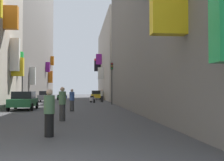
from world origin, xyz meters
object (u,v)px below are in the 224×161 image
(parked_car_grey, at_px, (46,96))
(pedestrian_mid_street, at_px, (72,100))
(scooter_silver, at_px, (92,99))
(traffic_light_far_corner, at_px, (112,76))
(traffic_light_near_corner, at_px, (22,79))
(parked_car_yellow, at_px, (96,95))
(scooter_blue, at_px, (66,97))
(scooter_green, at_px, (60,97))
(pedestrian_near_left, at_px, (49,113))
(pedestrian_near_right, at_px, (62,104))
(parked_car_green, at_px, (24,100))
(pedestrian_crossing, at_px, (102,96))

(parked_car_grey, distance_m, pedestrian_mid_street, 18.40)
(scooter_silver, relative_size, traffic_light_far_corner, 0.38)
(pedestrian_mid_street, height_order, traffic_light_near_corner, traffic_light_near_corner)
(parked_car_yellow, distance_m, scooter_silver, 12.56)
(traffic_light_near_corner, bearing_deg, scooter_blue, 79.50)
(pedestrian_mid_street, bearing_deg, scooter_green, 96.25)
(pedestrian_near_left, relative_size, pedestrian_mid_street, 0.98)
(parked_car_grey, xyz_separation_m, pedestrian_near_right, (3.80, -24.93, 0.13))
(scooter_blue, distance_m, scooter_silver, 10.83)
(parked_car_grey, relative_size, traffic_light_near_corner, 0.99)
(scooter_blue, distance_m, pedestrian_mid_street, 24.76)
(scooter_silver, relative_size, pedestrian_near_right, 0.98)
(parked_car_green, height_order, scooter_silver, parked_car_green)
(parked_car_grey, distance_m, traffic_light_far_corner, 11.96)
(traffic_light_far_corner, bearing_deg, scooter_blue, 111.15)
(parked_car_yellow, relative_size, parked_car_green, 1.07)
(pedestrian_crossing, xyz_separation_m, pedestrian_mid_street, (-3.47, -16.28, 0.01))
(pedestrian_mid_street, bearing_deg, pedestrian_near_left, -91.93)
(scooter_blue, bearing_deg, scooter_green, 159.45)
(pedestrian_near_right, bearing_deg, pedestrian_crossing, 80.82)
(pedestrian_near_left, relative_size, traffic_light_near_corner, 0.42)
(pedestrian_mid_street, bearing_deg, parked_car_yellow, 83.23)
(traffic_light_near_corner, xyz_separation_m, traffic_light_far_corner, (9.16, 2.66, 0.41))
(pedestrian_near_left, bearing_deg, scooter_blue, 92.10)
(scooter_silver, distance_m, traffic_light_near_corner, 10.79)
(scooter_silver, xyz_separation_m, pedestrian_mid_street, (-2.14, -14.59, 0.39))
(scooter_green, distance_m, traffic_light_near_corner, 18.46)
(parked_car_yellow, relative_size, pedestrian_near_left, 2.56)
(parked_car_green, height_order, traffic_light_near_corner, traffic_light_near_corner)
(parked_car_grey, height_order, traffic_light_far_corner, traffic_light_far_corner)
(pedestrian_near_left, bearing_deg, parked_car_green, 104.11)
(parked_car_yellow, height_order, pedestrian_crossing, pedestrian_crossing)
(scooter_green, bearing_deg, parked_car_grey, -100.75)
(scooter_silver, height_order, traffic_light_far_corner, traffic_light_far_corner)
(parked_car_grey, distance_m, scooter_silver, 7.08)
(parked_car_green, bearing_deg, parked_car_yellow, 73.84)
(parked_car_grey, relative_size, pedestrian_near_left, 2.35)
(parked_car_green, height_order, pedestrian_mid_street, pedestrian_mid_street)
(traffic_light_near_corner, bearing_deg, pedestrian_near_right, -70.98)
(parked_car_green, distance_m, pedestrian_mid_street, 4.54)
(scooter_blue, xyz_separation_m, traffic_light_near_corner, (-3.30, -17.81, 2.26))
(parked_car_green, bearing_deg, pedestrian_near_right, -67.63)
(scooter_green, height_order, pedestrian_near_right, pedestrian_near_right)
(parked_car_green, distance_m, scooter_green, 23.00)
(traffic_light_far_corner, bearing_deg, pedestrian_near_right, -104.84)
(parked_car_grey, height_order, scooter_blue, parked_car_grey)
(scooter_green, bearing_deg, pedestrian_crossing, -54.73)
(traffic_light_far_corner, bearing_deg, scooter_green, 113.76)
(parked_car_grey, bearing_deg, scooter_silver, -28.31)
(pedestrian_near_left, height_order, traffic_light_near_corner, traffic_light_near_corner)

